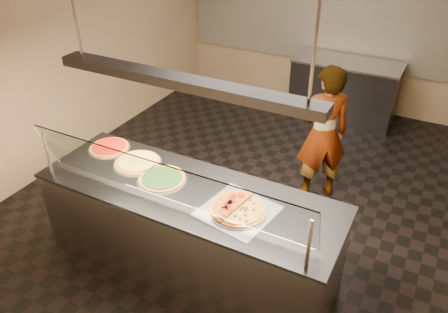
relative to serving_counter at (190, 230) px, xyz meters
The scene contains 18 objects.
ground 1.51m from the serving_counter, 92.52° to the left, with size 5.00×6.00×0.02m, color black.
wall_back 4.56m from the serving_counter, 90.81° to the left, with size 5.00×0.02×3.00m, color tan.
wall_front 1.89m from the serving_counter, 92.29° to the right, with size 5.00×0.02×3.00m, color tan.
wall_left 3.12m from the serving_counter, 150.88° to the left, with size 0.02×6.00×3.00m, color tan.
tile_band 4.49m from the serving_counter, 90.82° to the left, with size 4.90×0.02×1.20m, color silver.
serving_counter is the anchor object (origin of this frame).
sneeze_guard 0.83m from the serving_counter, 90.00° to the right, with size 2.55×0.18×0.54m.
perforated_tray 0.71m from the serving_counter, ahead, with size 0.65×0.65×0.01m.
half_pizza_pepperoni 0.65m from the serving_counter, ahead, with size 0.31×0.50×0.05m.
half_pizza_sausage 0.81m from the serving_counter, ahead, with size 0.31×0.50×0.04m.
pizza_spinach 0.56m from the serving_counter, behind, with size 0.45×0.45×0.03m.
pizza_cheese 0.83m from the serving_counter, 167.79° to the left, with size 0.46×0.46×0.03m.
pizza_tomato 1.22m from the serving_counter, 167.74° to the left, with size 0.41×0.41×0.03m.
pizza_spatula 0.77m from the serving_counter, 167.41° to the left, with size 0.25×0.21×0.02m.
prep_table 4.00m from the serving_counter, 84.10° to the left, with size 1.63×0.74×0.93m.
worker 1.92m from the serving_counter, 68.01° to the left, with size 0.60×0.39×1.64m, color #25242D.
heat_lamp_housing 1.48m from the serving_counter, ahead, with size 2.30×0.18×0.08m, color #2E2E32.
lamp_rod_right 2.26m from the serving_counter, ahead, with size 0.02×0.02×1.01m, color #B7B7BC.
Camera 1 is at (1.81, -4.04, 3.22)m, focal length 35.00 mm.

